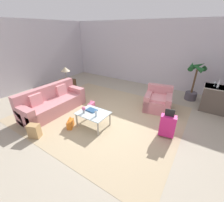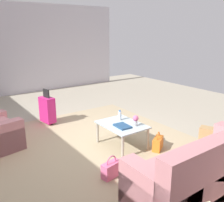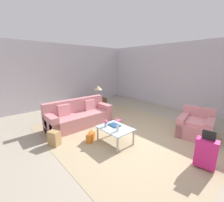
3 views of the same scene
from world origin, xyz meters
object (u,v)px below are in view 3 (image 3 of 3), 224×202
object	(u,v)px
water_bottle	(118,128)
coffee_table	(115,130)
suitcase_magenta	(206,153)
handbag_pink	(117,123)
flower_vase	(106,123)
backpack_tan	(55,138)
coffee_table_book	(114,125)
table_lamp	(98,88)
handbag_orange	(91,137)
couch	(79,117)
armchair	(196,126)
side_table	(98,104)

from	to	relation	value
water_bottle	coffee_table	bearing A→B (deg)	153.43
water_bottle	suitcase_magenta	world-z (taller)	suitcase_magenta
water_bottle	handbag_pink	world-z (taller)	water_bottle
flower_vase	suitcase_magenta	bearing A→B (deg)	20.95
suitcase_magenta	backpack_tan	distance (m)	3.61
coffee_table_book	table_lamp	xyz separation A→B (m)	(-2.68, 1.42, 0.58)
water_bottle	handbag_orange	bearing A→B (deg)	-153.84
couch	table_lamp	size ratio (longest dim) A/B	3.94
armchair	flower_vase	bearing A→B (deg)	-123.03
backpack_tan	coffee_table_book	bearing A→B (deg)	57.17
side_table	table_lamp	bearing A→B (deg)	0.00
suitcase_magenta	couch	bearing A→B (deg)	-168.09
table_lamp	suitcase_magenta	xyz separation A→B (m)	(4.80, -0.80, -0.70)
water_bottle	handbag_orange	size ratio (longest dim) A/B	0.57
water_bottle	backpack_tan	world-z (taller)	water_bottle
couch	armchair	xyz separation A→B (m)	(3.08, 2.27, -0.02)
armchair	water_bottle	size ratio (longest dim) A/B	5.44
couch	backpack_tan	bearing A→B (deg)	-56.48
water_bottle	handbag_orange	world-z (taller)	water_bottle
water_bottle	handbag_orange	distance (m)	0.91
coffee_table_book	handbag_orange	world-z (taller)	coffee_table_book
coffee_table_book	handbag_orange	distance (m)	0.75
couch	coffee_table_book	distance (m)	1.69
armchair	coffee_table_book	xyz separation A→B (m)	(-1.41, -2.09, 0.18)
flower_vase	coffee_table_book	bearing A→B (deg)	66.50
flower_vase	side_table	world-z (taller)	flower_vase
coffee_table_book	coffee_table	bearing A→B (deg)	-30.63
coffee_table_book	table_lamp	world-z (taller)	table_lamp
side_table	handbag_orange	bearing A→B (deg)	-40.65
couch	flower_vase	size ratio (longest dim) A/B	11.18
water_bottle	coffee_table_book	size ratio (longest dim) A/B	0.64
coffee_table	handbag_pink	xyz separation A→B (m)	(-0.76, 0.79, -0.26)
side_table	flower_vase	bearing A→B (deg)	-32.60
coffee_table	water_bottle	xyz separation A→B (m)	(0.20, -0.10, 0.16)
backpack_tan	water_bottle	bearing A→B (deg)	44.67
side_table	armchair	bearing A→B (deg)	9.28
flower_vase	handbag_orange	bearing A→B (deg)	-134.79
table_lamp	handbag_orange	size ratio (longest dim) A/B	1.63
table_lamp	handbag_orange	distance (m)	3.14
side_table	handbag_pink	bearing A→B (deg)	-19.26
couch	side_table	distance (m)	1.89
suitcase_magenta	handbag_pink	xyz separation A→B (m)	(-2.76, 0.09, -0.23)
armchair	side_table	xyz separation A→B (m)	(-4.09, -0.67, -0.00)
armchair	backpack_tan	size ratio (longest dim) A/B	2.77
coffee_table_book	suitcase_magenta	bearing A→B (deg)	19.37
table_lamp	handbag_orange	world-z (taller)	table_lamp
armchair	water_bottle	world-z (taller)	armchair
couch	handbag_orange	size ratio (longest dim) A/B	6.40
coffee_table_book	table_lamp	size ratio (longest dim) A/B	0.55
couch	backpack_tan	xyz separation A→B (m)	(0.79, -1.19, -0.12)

